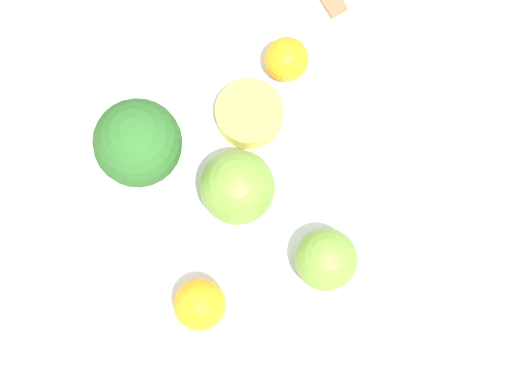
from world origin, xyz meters
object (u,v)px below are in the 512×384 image
object	(u,v)px
bowl	(256,202)
apple_green	(326,260)
apple_red	(237,184)
orange_back	(287,59)
small_cup	(251,114)
orange_front	(200,305)
broccoli	(138,144)

from	to	relation	value
bowl	apple_green	xyz separation A→B (m)	(0.05, -0.06, 0.04)
apple_red	orange_back	bearing A→B (deg)	65.36
small_cup	orange_front	bearing A→B (deg)	-108.38
bowl	orange_front	distance (m)	0.10
apple_green	orange_front	bearing A→B (deg)	-165.22
bowl	orange_front	bearing A→B (deg)	-119.71
apple_green	broccoli	bearing A→B (deg)	144.76
orange_front	small_cup	distance (m)	0.15
apple_red	orange_back	size ratio (longest dim) A/B	1.60
orange_front	orange_back	size ratio (longest dim) A/B	1.09
small_cup	apple_green	bearing A→B (deg)	-69.60
broccoli	apple_green	xyz separation A→B (m)	(0.13, -0.09, -0.02)
broccoli	apple_red	world-z (taller)	broccoli
broccoli	orange_front	xyz separation A→B (m)	(0.04, -0.11, -0.03)
bowl	apple_red	xyz separation A→B (m)	(-0.01, 0.00, 0.05)
broccoli	small_cup	world-z (taller)	broccoli
apple_red	apple_green	bearing A→B (deg)	-45.34
small_cup	broccoli	bearing A→B (deg)	-160.47
bowl	orange_front	xyz separation A→B (m)	(-0.05, -0.08, 0.04)
bowl	orange_front	size ratio (longest dim) A/B	6.86
broccoli	apple_green	distance (m)	0.16
bowl	orange_front	world-z (taller)	orange_front
bowl	apple_green	size ratio (longest dim) A/B	5.68
orange_front	orange_back	world-z (taller)	orange_front
apple_green	orange_front	world-z (taller)	apple_green
bowl	apple_red	world-z (taller)	apple_red
orange_front	small_cup	xyz separation A→B (m)	(0.05, 0.14, -0.01)
apple_red	orange_back	distance (m)	0.11
broccoli	orange_front	distance (m)	0.12
small_cup	orange_back	bearing A→B (deg)	51.96
broccoli	apple_red	xyz separation A→B (m)	(0.07, -0.03, -0.02)
broccoli	apple_red	bearing A→B (deg)	-23.81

